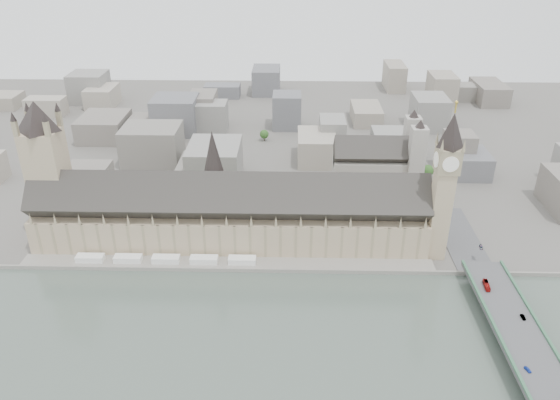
{
  "coord_description": "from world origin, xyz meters",
  "views": [
    {
      "loc": [
        41.89,
        -304.14,
        202.35
      ],
      "look_at": [
        33.9,
        30.39,
        29.15
      ],
      "focal_mm": 35.0,
      "sensor_mm": 36.0,
      "label": 1
    }
  ],
  "objects_px": {
    "westminster_abbey": "(378,168)",
    "car_approach": "(481,247)",
    "red_bus_north": "(487,285)",
    "elizabeth_tower": "(445,177)",
    "palace_of_westminster": "(230,215)",
    "car_silver": "(523,317)",
    "car_blue": "(528,369)",
    "victoria_tower": "(47,166)",
    "westminster_bridge": "(523,349)"
  },
  "relations": [
    {
      "from": "westminster_abbey",
      "to": "car_approach",
      "type": "bearing_deg",
      "value": -59.37
    },
    {
      "from": "red_bus_north",
      "to": "elizabeth_tower",
      "type": "bearing_deg",
      "value": 115.67
    },
    {
      "from": "palace_of_westminster",
      "to": "car_silver",
      "type": "xyz_separation_m",
      "value": [
        167.62,
        -88.61,
        -11.71
      ]
    },
    {
      "from": "westminster_abbey",
      "to": "car_blue",
      "type": "distance_m",
      "value": 207.98
    },
    {
      "from": "car_silver",
      "to": "car_approach",
      "type": "distance_m",
      "value": 70.3
    },
    {
      "from": "elizabeth_tower",
      "to": "westminster_abbey",
      "type": "height_order",
      "value": "elizabeth_tower"
    },
    {
      "from": "car_silver",
      "to": "car_approach",
      "type": "relative_size",
      "value": 0.85
    },
    {
      "from": "car_silver",
      "to": "victoria_tower",
      "type": "bearing_deg",
      "value": 158.78
    },
    {
      "from": "westminster_abbey",
      "to": "car_approach",
      "type": "height_order",
      "value": "westminster_abbey"
    },
    {
      "from": "westminster_bridge",
      "to": "car_blue",
      "type": "bearing_deg",
      "value": -107.72
    },
    {
      "from": "victoria_tower",
      "to": "red_bus_north",
      "type": "xyz_separation_m",
      "value": [
        278.45,
        -67.39,
        -43.49
      ]
    },
    {
      "from": "red_bus_north",
      "to": "car_approach",
      "type": "height_order",
      "value": "red_bus_north"
    },
    {
      "from": "elizabeth_tower",
      "to": "red_bus_north",
      "type": "relative_size",
      "value": 10.24
    },
    {
      "from": "red_bus_north",
      "to": "car_silver",
      "type": "height_order",
      "value": "red_bus_north"
    },
    {
      "from": "palace_of_westminster",
      "to": "westminster_abbey",
      "type": "distance_m",
      "value": 134.09
    },
    {
      "from": "palace_of_westminster",
      "to": "car_silver",
      "type": "distance_m",
      "value": 189.96
    },
    {
      "from": "westminster_abbey",
      "to": "car_silver",
      "type": "bearing_deg",
      "value": -70.92
    },
    {
      "from": "red_bus_north",
      "to": "car_silver",
      "type": "relative_size",
      "value": 2.31
    },
    {
      "from": "car_approach",
      "to": "red_bus_north",
      "type": "bearing_deg",
      "value": -93.68
    },
    {
      "from": "westminster_bridge",
      "to": "red_bus_north",
      "type": "bearing_deg",
      "value": 96.86
    },
    {
      "from": "palace_of_westminster",
      "to": "car_blue",
      "type": "distance_m",
      "value": 201.38
    },
    {
      "from": "westminster_bridge",
      "to": "car_approach",
      "type": "distance_m",
      "value": 89.19
    },
    {
      "from": "elizabeth_tower",
      "to": "westminster_bridge",
      "type": "distance_m",
      "value": 111.81
    },
    {
      "from": "palace_of_westminster",
      "to": "westminster_abbey",
      "type": "bearing_deg",
      "value": 34.17
    },
    {
      "from": "palace_of_westminster",
      "to": "car_approach",
      "type": "height_order",
      "value": "palace_of_westminster"
    },
    {
      "from": "victoria_tower",
      "to": "car_silver",
      "type": "height_order",
      "value": "victoria_tower"
    },
    {
      "from": "car_blue",
      "to": "car_silver",
      "type": "xyz_separation_m",
      "value": [
        12.06,
        38.74,
        0.04
      ]
    },
    {
      "from": "victoria_tower",
      "to": "car_blue",
      "type": "height_order",
      "value": "victoria_tower"
    },
    {
      "from": "elizabeth_tower",
      "to": "car_approach",
      "type": "xyz_separation_m",
      "value": [
        28.35,
        -6.62,
        -47.07
      ]
    },
    {
      "from": "westminster_bridge",
      "to": "car_silver",
      "type": "bearing_deg",
      "value": 73.18
    },
    {
      "from": "red_bus_north",
      "to": "car_blue",
      "type": "relative_size",
      "value": 2.54
    },
    {
      "from": "victoria_tower",
      "to": "red_bus_north",
      "type": "distance_m",
      "value": 289.77
    },
    {
      "from": "red_bus_north",
      "to": "car_approach",
      "type": "bearing_deg",
      "value": 82.16
    },
    {
      "from": "palace_of_westminster",
      "to": "car_approach",
      "type": "bearing_deg",
      "value": -6.28
    },
    {
      "from": "elizabeth_tower",
      "to": "victoria_tower",
      "type": "relative_size",
      "value": 1.07
    },
    {
      "from": "victoria_tower",
      "to": "car_silver",
      "type": "distance_m",
      "value": 307.96
    },
    {
      "from": "elizabeth_tower",
      "to": "victoria_tower",
      "type": "bearing_deg",
      "value": 176.04
    },
    {
      "from": "westminster_bridge",
      "to": "red_bus_north",
      "type": "distance_m",
      "value": 46.91
    },
    {
      "from": "red_bus_north",
      "to": "car_blue",
      "type": "xyz_separation_m",
      "value": [
        -0.89,
        -66.26,
        -0.76
      ]
    },
    {
      "from": "palace_of_westminster",
      "to": "victoria_tower",
      "type": "height_order",
      "value": "victoria_tower"
    },
    {
      "from": "victoria_tower",
      "to": "car_blue",
      "type": "relative_size",
      "value": 24.15
    },
    {
      "from": "victoria_tower",
      "to": "elizabeth_tower",
      "type": "bearing_deg",
      "value": -3.96
    },
    {
      "from": "palace_of_westminster",
      "to": "elizabeth_tower",
      "type": "distance_m",
      "value": 142.94
    },
    {
      "from": "palace_of_westminster",
      "to": "red_bus_north",
      "type": "bearing_deg",
      "value": -21.33
    },
    {
      "from": "palace_of_westminster",
      "to": "westminster_abbey",
      "type": "relative_size",
      "value": 3.9
    },
    {
      "from": "victoria_tower",
      "to": "westminster_abbey",
      "type": "xyz_separation_m",
      "value": [
        232.92,
        69.0,
        -30.12
      ]
    },
    {
      "from": "elizabeth_tower",
      "to": "red_bus_north",
      "type": "bearing_deg",
      "value": -69.52
    },
    {
      "from": "car_silver",
      "to": "car_approach",
      "type": "height_order",
      "value": "car_approach"
    },
    {
      "from": "red_bus_north",
      "to": "car_silver",
      "type": "xyz_separation_m",
      "value": [
        11.17,
        -27.52,
        -0.71
      ]
    },
    {
      "from": "car_silver",
      "to": "palace_of_westminster",
      "type": "bearing_deg",
      "value": 149.06
    }
  ]
}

